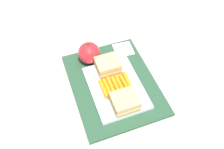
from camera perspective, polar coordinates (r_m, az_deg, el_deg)
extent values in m
plane|color=#B7AD99|center=(0.85, 0.29, -2.38)|extent=(2.40, 2.40, 0.00)
cube|color=#284C33|center=(0.84, 0.29, -2.18)|extent=(0.36, 0.28, 0.01)
cube|color=white|center=(0.82, 0.90, -3.06)|extent=(0.23, 0.17, 0.01)
cube|color=tan|center=(0.77, 2.98, -6.90)|extent=(0.07, 0.08, 0.02)
cube|color=#F4CC4C|center=(0.76, 3.03, -6.39)|extent=(0.07, 0.07, 0.01)
cube|color=tan|center=(0.75, 3.07, -5.87)|extent=(0.07, 0.08, 0.02)
cube|color=tan|center=(0.85, -0.94, 1.56)|extent=(0.07, 0.08, 0.02)
cube|color=#F4CC4C|center=(0.84, -0.95, 2.12)|extent=(0.07, 0.07, 0.01)
cube|color=tan|center=(0.83, -0.96, 2.70)|extent=(0.07, 0.08, 0.02)
cylinder|color=orange|center=(0.82, 3.77, -1.60)|extent=(0.08, 0.01, 0.02)
cylinder|color=orange|center=(0.82, 2.92, -1.99)|extent=(0.08, 0.01, 0.02)
cylinder|color=orange|center=(0.81, 1.88, -2.28)|extent=(0.08, 0.01, 0.02)
cylinder|color=orange|center=(0.81, 1.01, -2.61)|extent=(0.08, 0.01, 0.02)
cylinder|color=orange|center=(0.81, -0.14, -2.77)|extent=(0.08, 0.01, 0.02)
cylinder|color=orange|center=(0.80, -1.07, -3.15)|extent=(0.08, 0.01, 0.02)
cylinder|color=orange|center=(0.80, -2.03, -3.35)|extent=(0.08, 0.01, 0.02)
sphere|color=red|center=(0.88, -5.36, 5.02)|extent=(0.08, 0.08, 0.08)
cylinder|color=brown|center=(0.85, -5.58, 7.07)|extent=(0.01, 0.01, 0.01)
cube|color=white|center=(0.94, 2.65, 5.90)|extent=(0.07, 0.07, 0.00)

